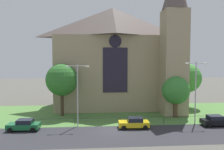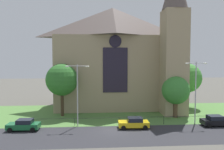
% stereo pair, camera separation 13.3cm
% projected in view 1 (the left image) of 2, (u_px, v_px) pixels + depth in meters
% --- Properties ---
extents(ground, '(160.00, 160.00, 0.00)m').
position_uv_depth(ground, '(108.00, 113.00, 40.45)').
color(ground, '#56544C').
extents(road_asphalt, '(120.00, 8.00, 0.01)m').
position_uv_depth(road_asphalt, '(114.00, 135.00, 28.51)').
color(road_asphalt, '#2D2D33').
rests_on(road_asphalt, ground).
extents(grass_verge, '(120.00, 20.00, 0.01)m').
position_uv_depth(grass_verge, '(109.00, 116.00, 38.46)').
color(grass_verge, '#517F3D').
rests_on(grass_verge, ground).
extents(church_building, '(23.20, 16.20, 26.00)m').
position_uv_depth(church_building, '(117.00, 56.00, 45.67)').
color(church_building, tan).
rests_on(church_building, ground).
extents(iron_railing, '(26.20, 0.07, 1.13)m').
position_uv_depth(iron_railing, '(120.00, 119.00, 33.02)').
color(iron_railing, black).
rests_on(iron_railing, ground).
extents(tree_right_far, '(5.79, 5.79, 8.82)m').
position_uv_depth(tree_right_far, '(187.00, 78.00, 45.16)').
color(tree_right_far, brown).
rests_on(tree_right_far, ground).
extents(tree_right_near, '(4.59, 4.59, 6.82)m').
position_uv_depth(tree_right_near, '(176.00, 90.00, 37.36)').
color(tree_right_near, brown).
rests_on(tree_right_near, ground).
extents(tree_left_near, '(5.40, 5.40, 8.87)m').
position_uv_depth(tree_left_near, '(62.00, 80.00, 38.17)').
color(tree_left_near, '#423021').
rests_on(tree_left_near, ground).
extents(streetlamp_near, '(3.37, 0.26, 8.83)m').
position_uv_depth(streetlamp_near, '(78.00, 88.00, 32.16)').
color(streetlamp_near, '#B2B2B7').
rests_on(streetlamp_near, ground).
extents(streetlamp_far, '(3.37, 0.26, 9.24)m').
position_uv_depth(streetlamp_far, '(196.00, 85.00, 33.48)').
color(streetlamp_far, '#B2B2B7').
rests_on(streetlamp_far, ground).
extents(parked_car_green, '(4.26, 2.14, 1.51)m').
position_uv_depth(parked_car_green, '(24.00, 125.00, 30.49)').
color(parked_car_green, '#196033').
rests_on(parked_car_green, ground).
extents(parked_car_yellow, '(4.25, 2.12, 1.51)m').
position_uv_depth(parked_car_yellow, '(134.00, 123.00, 31.53)').
color(parked_car_yellow, gold).
rests_on(parked_car_yellow, ground).
extents(parked_car_black, '(4.21, 2.03, 1.51)m').
position_uv_depth(parked_car_black, '(216.00, 121.00, 32.65)').
color(parked_car_black, black).
rests_on(parked_car_black, ground).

